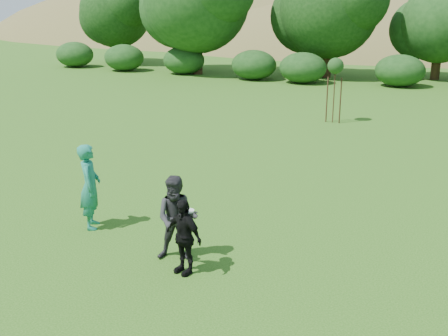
# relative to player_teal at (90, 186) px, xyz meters

# --- Properties ---
(ground) EXTENTS (120.00, 120.00, 0.00)m
(ground) POSITION_rel_player_teal_xyz_m (2.37, -0.51, -1.03)
(ground) COLOR #19470C
(ground) RESTS_ON ground
(player_teal) EXTENTS (0.81, 0.90, 2.07)m
(player_teal) POSITION_rel_player_teal_xyz_m (0.00, 0.00, 0.00)
(player_teal) COLOR #1A7761
(player_teal) RESTS_ON ground
(player_grey) EXTENTS (1.09, 0.98, 1.84)m
(player_grey) POSITION_rel_player_teal_xyz_m (2.73, -0.67, -0.11)
(player_grey) COLOR #2A2A2D
(player_grey) RESTS_ON ground
(player_black) EXTENTS (0.99, 0.63, 1.57)m
(player_black) POSITION_rel_player_teal_xyz_m (3.14, -1.16, -0.25)
(player_black) COLOR black
(player_black) RESTS_ON ground
(frisbee) EXTENTS (0.27, 0.27, 0.03)m
(frisbee) POSITION_rel_player_teal_xyz_m (3.12, -0.92, 0.21)
(frisbee) COLOR white
(frisbee) RESTS_ON ground
(sapling) EXTENTS (0.70, 0.70, 2.85)m
(sapling) POSITION_rel_player_teal_xyz_m (2.40, 14.14, 1.39)
(sapling) COLOR #402819
(sapling) RESTS_ON ground
(hillside) EXTENTS (150.00, 72.00, 52.00)m
(hillside) POSITION_rel_player_teal_xyz_m (1.81, 67.94, -13.00)
(hillside) COLOR olive
(hillside) RESTS_ON ground
(tree_row) EXTENTS (53.92, 10.38, 9.62)m
(tree_row) POSITION_rel_player_teal_xyz_m (5.60, 28.17, 3.84)
(tree_row) COLOR #3A2616
(tree_row) RESTS_ON ground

